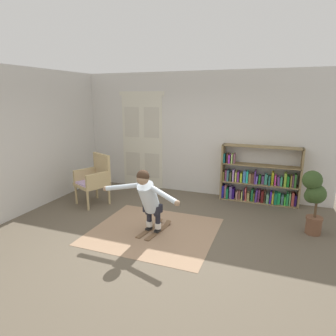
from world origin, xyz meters
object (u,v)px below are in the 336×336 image
(potted_plant, at_px, (314,196))
(person_skier, at_px, (148,196))
(skis_pair, at_px, (155,229))
(bookshelf, at_px, (257,182))
(wicker_chair, at_px, (95,178))

(potted_plant, xyz_separation_m, person_skier, (-2.62, -1.12, 0.04))
(skis_pair, bearing_deg, potted_plant, 19.71)
(bookshelf, distance_m, person_skier, 2.86)
(person_skier, bearing_deg, wicker_chair, 150.56)
(bookshelf, xyz_separation_m, wicker_chair, (-3.35, -1.38, 0.11))
(bookshelf, relative_size, potted_plant, 1.53)
(potted_plant, bearing_deg, wicker_chair, -178.30)
(bookshelf, distance_m, potted_plant, 1.61)
(potted_plant, bearing_deg, person_skier, -156.91)
(skis_pair, height_order, person_skier, person_skier)
(bookshelf, xyz_separation_m, person_skier, (-1.61, -2.36, 0.23))
(wicker_chair, bearing_deg, person_skier, -29.44)
(bookshelf, bearing_deg, skis_pair, -125.97)
(wicker_chair, bearing_deg, skis_pair, -24.17)
(wicker_chair, relative_size, skis_pair, 1.37)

